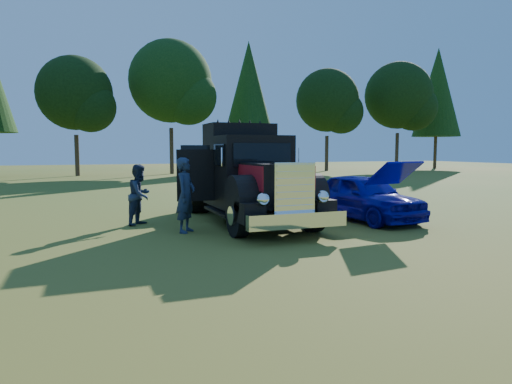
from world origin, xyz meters
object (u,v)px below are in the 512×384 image
at_px(diamond_t_truck, 249,180).
at_px(hotrod_coupe, 364,197).
at_px(spectator_far, 140,195).
at_px(spectator_near, 186,195).

xyz_separation_m(diamond_t_truck, hotrod_coupe, (3.53, -0.80, -0.55)).
height_order(hotrod_coupe, spectator_far, hotrod_coupe).
relative_size(hotrod_coupe, spectator_far, 2.51).
bearing_deg(spectator_near, hotrod_coupe, -53.91).
distance_m(hotrod_coupe, spectator_near, 5.65).
xyz_separation_m(spectator_near, spectator_far, (-0.99, 1.70, -0.11)).
distance_m(diamond_t_truck, spectator_far, 3.22).
xyz_separation_m(diamond_t_truck, spectator_near, (-2.11, -0.94, -0.28)).
bearing_deg(diamond_t_truck, hotrod_coupe, -12.73).
relative_size(diamond_t_truck, spectator_far, 4.05).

